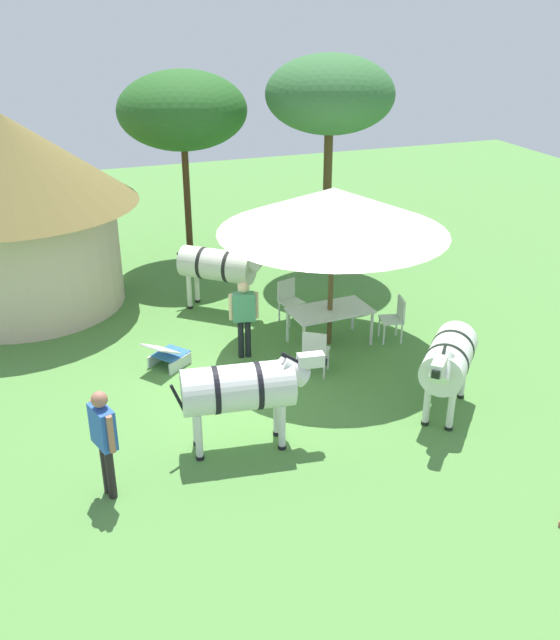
{
  "coord_description": "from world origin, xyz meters",
  "views": [
    {
      "loc": [
        -3.21,
        -10.51,
        6.39
      ],
      "look_at": [
        0.69,
        0.36,
        1.0
      ],
      "focal_mm": 39.61,
      "sensor_mm": 36.0,
      "label": 1
    }
  ],
  "objects": [
    {
      "name": "ground_plane",
      "position": [
        0.0,
        0.0,
        0.0
      ],
      "size": [
        36.0,
        36.0,
        0.0
      ],
      "primitive_type": "plane",
      "color": "#52873F"
    },
    {
      "name": "thatched_hut",
      "position": [
        -3.57,
        5.12,
        2.32
      ],
      "size": [
        5.2,
        5.2,
        4.17
      ],
      "rotation": [
        0.0,
        0.0,
        5.25
      ],
      "color": "beige",
      "rests_on": "ground_plane"
    },
    {
      "name": "shade_umbrella",
      "position": [
        1.97,
        1.01,
        2.74
      ],
      "size": [
        4.34,
        4.34,
        3.16
      ],
      "color": "brown",
      "rests_on": "ground_plane"
    },
    {
      "name": "patio_dining_table",
      "position": [
        1.97,
        1.01,
        0.66
      ],
      "size": [
        1.64,
        0.99,
        0.74
      ],
      "rotation": [
        0.0,
        0.0,
        0.06
      ],
      "color": "silver",
      "rests_on": "ground_plane"
    },
    {
      "name": "patio_chair_west_end",
      "position": [
        3.26,
        0.71,
        0.52
      ],
      "size": [
        0.51,
        0.52,
        0.9
      ],
      "rotation": [
        0.0,
        0.0,
        1.34
      ],
      "color": "silver",
      "rests_on": "ground_plane"
    },
    {
      "name": "patio_chair_near_hut",
      "position": [
        1.59,
        2.29,
        0.52
      ],
      "size": [
        0.54,
        0.53,
        0.9
      ],
      "rotation": [
        0.0,
        0.0,
        -2.85
      ],
      "color": "silver",
      "rests_on": "ground_plane"
    },
    {
      "name": "patio_chair_near_lawn",
      "position": [
        1.21,
        -0.08,
        0.52
      ],
      "size": [
        0.6,
        0.6,
        0.9
      ],
      "rotation": [
        0.0,
        0.0,
        -0.6
      ],
      "color": "silver",
      "rests_on": "ground_plane"
    },
    {
      "name": "guest_beside_umbrella",
      "position": [
        0.21,
        1.03,
        0.93
      ],
      "size": [
        0.55,
        0.26,
        1.55
      ],
      "rotation": [
        0.0,
        0.0,
        2.97
      ],
      "color": "black",
      "rests_on": "ground_plane"
    },
    {
      "name": "standing_watcher",
      "position": [
        -2.77,
        -2.26,
        1.0
      ],
      "size": [
        0.33,
        0.57,
        1.65
      ],
      "rotation": [
        0.0,
        0.0,
        -1.26
      ],
      "color": "black",
      "rests_on": "ground_plane"
    },
    {
      "name": "striped_lounge_chair",
      "position": [
        -1.27,
        1.14,
        0.25
      ],
      "size": [
        0.97,
        0.91,
        0.6
      ],
      "rotation": [
        0.0,
        0.0,
        5.37
      ],
      "color": "#2E65A9",
      "rests_on": "ground_plane"
    },
    {
      "name": "zebra_nearest_camera",
      "position": [
        -0.69,
        -1.78,
        1.03
      ],
      "size": [
        2.34,
        0.92,
        1.57
      ],
      "rotation": [
        0.0,
        0.0,
        4.58
      ],
      "color": "silver",
      "rests_on": "ground_plane"
    },
    {
      "name": "zebra_by_umbrella",
      "position": [
        0.37,
        3.35,
        1.02
      ],
      "size": [
        1.88,
        1.67,
        1.56
      ],
      "rotation": [
        0.0,
        0.0,
        4.01
      ],
      "color": "silver",
      "rests_on": "ground_plane"
    },
    {
      "name": "zebra_toward_hut",
      "position": [
        2.75,
        -1.97,
        0.99
      ],
      "size": [
        1.61,
        1.7,
        1.52
      ],
      "rotation": [
        0.0,
        0.0,
        2.4
      ],
      "color": "silver",
      "rests_on": "ground_plane"
    },
    {
      "name": "acacia_tree_right_background",
      "position": [
        3.55,
        4.94,
        4.23
      ],
      "size": [
        2.99,
        2.99,
        5.15
      ],
      "color": "#4C3C1F",
      "rests_on": "ground_plane"
    },
    {
      "name": "acacia_tree_behind_hut",
      "position": [
        0.46,
        6.65,
        3.8
      ],
      "size": [
        3.12,
        3.12,
        4.75
      ],
      "color": "#48301A",
      "rests_on": "ground_plane"
    }
  ]
}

